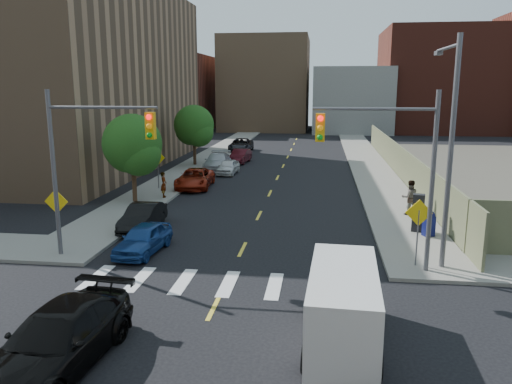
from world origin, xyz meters
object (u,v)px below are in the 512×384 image
(parked_car_red, at_px, (195,179))
(pedestrian_west, at_px, (164,185))
(mailbox, at_px, (429,224))
(parked_car_maroon, at_px, (240,156))
(cargo_van, at_px, (343,304))
(black_sedan, at_px, (58,339))
(parked_car_grey, at_px, (241,145))
(payphone, at_px, (418,213))
(parked_car_white, at_px, (228,167))
(parked_car_black, at_px, (143,217))
(pedestrian_east, at_px, (410,197))
(parked_car_blue, at_px, (143,239))
(parked_car_silver, at_px, (217,162))

(parked_car_red, bearing_deg, pedestrian_west, -108.48)
(mailbox, bearing_deg, parked_car_maroon, 97.72)
(cargo_van, bearing_deg, black_sedan, -160.01)
(parked_car_red, height_order, parked_car_grey, parked_car_grey)
(payphone, bearing_deg, parked_car_white, 139.52)
(parked_car_black, xyz_separation_m, parked_car_grey, (0.05, 31.18, 0.08))
(parked_car_white, bearing_deg, parked_car_grey, 98.25)
(parked_car_white, bearing_deg, pedestrian_east, -41.51)
(parked_car_maroon, xyz_separation_m, parked_car_grey, (-1.25, 8.32, 0.08))
(parked_car_black, distance_m, parked_car_maroon, 22.90)
(parked_car_blue, relative_size, payphone, 2.01)
(parked_car_black, height_order, parked_car_white, parked_car_black)
(parked_car_blue, xyz_separation_m, cargo_van, (8.27, -6.72, 0.51))
(parked_car_silver, relative_size, black_sedan, 0.95)
(parked_car_maroon, height_order, payphone, payphone)
(parked_car_grey, distance_m, pedestrian_east, 30.27)
(mailbox, height_order, pedestrian_west, pedestrian_west)
(parked_car_blue, relative_size, parked_car_black, 0.95)
(pedestrian_west, bearing_deg, pedestrian_east, -115.01)
(parked_car_red, bearing_deg, parked_car_white, 74.38)
(parked_car_maroon, bearing_deg, parked_car_blue, -84.40)
(parked_car_blue, height_order, parked_car_black, parked_car_black)
(parked_car_maroon, height_order, cargo_van, cargo_van)
(parked_car_black, distance_m, parked_car_grey, 31.18)
(parked_car_white, height_order, pedestrian_east, pedestrian_east)
(black_sedan, distance_m, cargo_van, 7.63)
(parked_car_red, xyz_separation_m, pedestrian_west, (-1.04, -3.87, 0.29))
(parked_car_maroon, bearing_deg, payphone, -55.03)
(parked_car_white, xyz_separation_m, black_sedan, (1.00, -29.15, 0.16))
(cargo_van, relative_size, mailbox, 3.98)
(parked_car_blue, bearing_deg, pedestrian_west, 108.44)
(parked_car_white, xyz_separation_m, parked_car_maroon, (0.00, 6.23, 0.04))
(parked_car_maroon, xyz_separation_m, mailbox, (12.72, -22.69, 0.09))
(parked_car_silver, height_order, mailbox, parked_car_silver)
(black_sedan, bearing_deg, parked_car_red, 100.61)
(payphone, relative_size, pedestrian_west, 1.13)
(parked_car_red, height_order, parked_car_maroon, parked_car_red)
(pedestrian_east, bearing_deg, pedestrian_west, -17.82)
(parked_car_blue, height_order, pedestrian_east, pedestrian_east)
(pedestrian_east, bearing_deg, parked_car_maroon, -64.23)
(parked_car_maroon, height_order, pedestrian_west, pedestrian_west)
(parked_car_grey, relative_size, mailbox, 4.29)
(parked_car_blue, xyz_separation_m, parked_car_white, (0.00, 20.15, -0.03))
(parked_car_grey, bearing_deg, parked_car_red, -92.15)
(parked_car_blue, bearing_deg, pedestrian_east, 37.35)
(parked_car_silver, relative_size, parked_car_white, 1.41)
(parked_car_red, xyz_separation_m, parked_car_grey, (0.05, 20.54, 0.05))
(pedestrian_west, bearing_deg, parked_car_blue, 177.62)
(mailbox, bearing_deg, cargo_van, -134.72)
(payphone, bearing_deg, pedestrian_east, 98.79)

